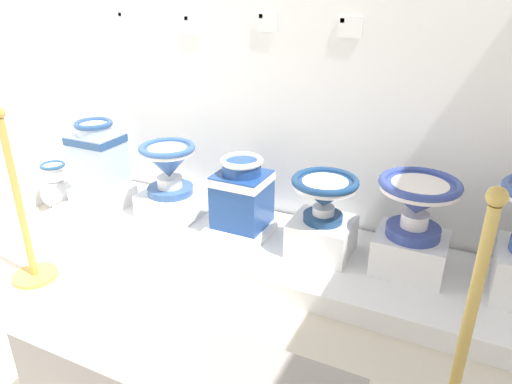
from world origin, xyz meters
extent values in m
cube|color=white|center=(1.92, 2.08, 0.06)|extent=(3.19, 0.78, 0.12)
cube|color=white|center=(0.61, 2.06, 0.18)|extent=(0.39, 0.29, 0.12)
cube|color=#A9BEDF|center=(0.61, 2.06, 0.44)|extent=(0.32, 0.26, 0.38)
cube|color=navy|center=(0.61, 2.06, 0.59)|extent=(0.33, 0.27, 0.05)
cylinder|color=#A9BEDF|center=(0.61, 2.06, 0.67)|extent=(0.23, 0.23, 0.07)
torus|color=navy|center=(0.61, 2.06, 0.70)|extent=(0.25, 0.25, 0.04)
cube|color=white|center=(1.15, 2.12, 0.20)|extent=(0.40, 0.30, 0.16)
cylinder|color=#355997|center=(1.15, 2.12, 0.30)|extent=(0.30, 0.30, 0.05)
cylinder|color=white|center=(1.15, 2.12, 0.36)|extent=(0.16, 0.16, 0.07)
cone|color=#355997|center=(1.15, 2.12, 0.50)|extent=(0.35, 0.35, 0.20)
cylinder|color=white|center=(1.15, 2.12, 0.58)|extent=(0.34, 0.34, 0.03)
torus|color=#355997|center=(1.15, 2.12, 0.60)|extent=(0.36, 0.36, 0.04)
cylinder|color=white|center=(1.15, 2.12, 0.59)|extent=(0.25, 0.25, 0.01)
cube|color=white|center=(1.69, 2.13, 0.14)|extent=(0.37, 0.38, 0.05)
cube|color=navy|center=(1.69, 2.13, 0.34)|extent=(0.31, 0.29, 0.34)
cube|color=white|center=(1.69, 2.13, 0.47)|extent=(0.32, 0.30, 0.05)
cylinder|color=navy|center=(1.69, 2.13, 0.55)|extent=(0.24, 0.24, 0.08)
torus|color=white|center=(1.69, 2.13, 0.59)|extent=(0.26, 0.26, 0.04)
cube|color=white|center=(2.21, 2.10, 0.22)|extent=(0.35, 0.32, 0.20)
cylinder|color=navy|center=(2.21, 2.10, 0.34)|extent=(0.23, 0.23, 0.04)
cylinder|color=white|center=(2.21, 2.10, 0.39)|extent=(0.12, 0.12, 0.05)
cone|color=navy|center=(2.21, 2.10, 0.49)|extent=(0.36, 0.36, 0.15)
cylinder|color=white|center=(2.21, 2.10, 0.55)|extent=(0.36, 0.36, 0.03)
torus|color=navy|center=(2.21, 2.10, 0.57)|extent=(0.37, 0.37, 0.04)
cylinder|color=white|center=(2.21, 2.10, 0.56)|extent=(0.25, 0.25, 0.01)
cube|color=white|center=(2.70, 2.14, 0.22)|extent=(0.37, 0.32, 0.21)
cylinder|color=#314290|center=(2.70, 2.14, 0.36)|extent=(0.28, 0.28, 0.06)
cylinder|color=white|center=(2.70, 2.14, 0.42)|extent=(0.14, 0.14, 0.08)
cone|color=#314290|center=(2.70, 2.14, 0.54)|extent=(0.41, 0.41, 0.17)
cylinder|color=white|center=(2.70, 2.14, 0.61)|extent=(0.40, 0.40, 0.03)
torus|color=#314290|center=(2.70, 2.14, 0.63)|extent=(0.42, 0.42, 0.04)
cylinder|color=white|center=(2.70, 2.14, 0.62)|extent=(0.29, 0.29, 0.01)
cube|color=white|center=(0.61, 2.49, 1.32)|extent=(0.11, 0.01, 0.15)
cube|color=#386BAD|center=(0.57, 2.49, 1.36)|extent=(0.02, 0.01, 0.02)
cube|color=white|center=(1.15, 2.49, 1.31)|extent=(0.13, 0.01, 0.12)
cube|color=#386BAD|center=(1.11, 2.49, 1.35)|extent=(0.02, 0.01, 0.02)
cube|color=white|center=(1.68, 2.49, 1.35)|extent=(0.12, 0.01, 0.11)
cube|color=#5B9E4C|center=(1.64, 2.49, 1.38)|extent=(0.02, 0.01, 0.02)
cube|color=white|center=(2.18, 2.49, 1.34)|extent=(0.14, 0.01, 0.11)
cube|color=#386BAD|center=(2.14, 2.49, 1.37)|extent=(0.02, 0.01, 0.02)
cylinder|color=navy|center=(0.20, 2.02, 0.01)|extent=(0.13, 0.13, 0.03)
ellipsoid|color=white|center=(0.20, 2.02, 0.14)|extent=(0.23, 0.23, 0.22)
cylinder|color=white|center=(0.20, 2.02, 0.30)|extent=(0.13, 0.13, 0.11)
torus|color=navy|center=(0.20, 2.02, 0.36)|extent=(0.18, 0.18, 0.02)
cylinder|color=gold|center=(0.76, 1.30, 0.01)|extent=(0.25, 0.25, 0.02)
cylinder|color=gold|center=(0.76, 1.30, 0.48)|extent=(0.04, 0.04, 0.92)
cylinder|color=#BA9745|center=(3.00, 1.21, 0.50)|extent=(0.04, 0.04, 0.94)
sphere|color=#BA9745|center=(3.00, 1.21, 1.00)|extent=(0.06, 0.06, 0.06)
camera|label=1|loc=(2.92, -0.22, 1.57)|focal=33.25mm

